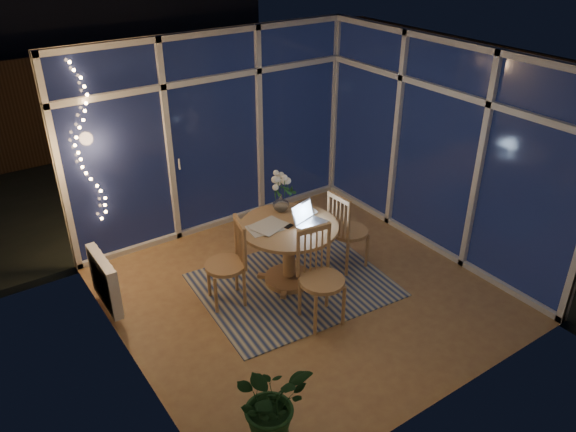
# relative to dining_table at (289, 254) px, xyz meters

# --- Properties ---
(floor) EXTENTS (4.00, 4.00, 0.00)m
(floor) POSITION_rel_dining_table_xyz_m (0.02, -0.26, -0.38)
(floor) COLOR #956541
(floor) RESTS_ON ground
(ceiling) EXTENTS (4.00, 4.00, 0.00)m
(ceiling) POSITION_rel_dining_table_xyz_m (0.02, -0.26, 2.22)
(ceiling) COLOR silver
(ceiling) RESTS_ON wall_back
(wall_back) EXTENTS (4.00, 0.04, 2.60)m
(wall_back) POSITION_rel_dining_table_xyz_m (0.02, 1.74, 0.92)
(wall_back) COLOR beige
(wall_back) RESTS_ON floor
(wall_front) EXTENTS (4.00, 0.04, 2.60)m
(wall_front) POSITION_rel_dining_table_xyz_m (0.02, -2.26, 0.92)
(wall_front) COLOR beige
(wall_front) RESTS_ON floor
(wall_left) EXTENTS (0.04, 4.00, 2.60)m
(wall_left) POSITION_rel_dining_table_xyz_m (-1.98, -0.26, 0.92)
(wall_left) COLOR beige
(wall_left) RESTS_ON floor
(wall_right) EXTENTS (0.04, 4.00, 2.60)m
(wall_right) POSITION_rel_dining_table_xyz_m (2.02, -0.26, 0.92)
(wall_right) COLOR beige
(wall_right) RESTS_ON floor
(window_wall_back) EXTENTS (4.00, 0.10, 2.60)m
(window_wall_back) POSITION_rel_dining_table_xyz_m (0.02, 1.70, 0.92)
(window_wall_back) COLOR silver
(window_wall_back) RESTS_ON floor
(window_wall_right) EXTENTS (0.10, 4.00, 2.60)m
(window_wall_right) POSITION_rel_dining_table_xyz_m (1.98, -0.26, 0.92)
(window_wall_right) COLOR silver
(window_wall_right) RESTS_ON floor
(radiator) EXTENTS (0.10, 0.70, 0.58)m
(radiator) POSITION_rel_dining_table_xyz_m (-1.92, 0.64, 0.02)
(radiator) COLOR silver
(radiator) RESTS_ON wall_left
(fairy_lights) EXTENTS (0.24, 0.10, 1.85)m
(fairy_lights) POSITION_rel_dining_table_xyz_m (-1.63, 1.62, 1.15)
(fairy_lights) COLOR #FFB466
(fairy_lights) RESTS_ON window_wall_back
(garden_patio) EXTENTS (12.00, 6.00, 0.10)m
(garden_patio) POSITION_rel_dining_table_xyz_m (0.52, 4.74, -0.44)
(garden_patio) COLOR black
(garden_patio) RESTS_ON ground
(garden_fence) EXTENTS (11.00, 0.08, 1.80)m
(garden_fence) POSITION_rel_dining_table_xyz_m (0.02, 5.24, 0.52)
(garden_fence) COLOR #3E2816
(garden_fence) RESTS_ON ground
(neighbour_roof) EXTENTS (7.00, 3.00, 2.20)m
(neighbour_roof) POSITION_rel_dining_table_xyz_m (0.32, 8.24, 1.82)
(neighbour_roof) COLOR #32343C
(neighbour_roof) RESTS_ON ground
(garden_shrubs) EXTENTS (0.90, 0.90, 0.90)m
(garden_shrubs) POSITION_rel_dining_table_xyz_m (-0.78, 3.14, 0.07)
(garden_shrubs) COLOR black
(garden_shrubs) RESTS_ON ground
(rug) EXTENTS (2.23, 1.84, 0.01)m
(rug) POSITION_rel_dining_table_xyz_m (0.00, -0.10, -0.37)
(rug) COLOR #BFBB9B
(rug) RESTS_ON floor
(dining_table) EXTENTS (1.19, 1.19, 0.76)m
(dining_table) POSITION_rel_dining_table_xyz_m (0.00, 0.00, 0.00)
(dining_table) COLOR tan
(dining_table) RESTS_ON floor
(chair_left) EXTENTS (0.56, 0.56, 1.00)m
(chair_left) POSITION_rel_dining_table_xyz_m (-0.78, 0.07, 0.12)
(chair_left) COLOR tan
(chair_left) RESTS_ON floor
(chair_right) EXTENTS (0.50, 0.50, 1.02)m
(chair_right) POSITION_rel_dining_table_xyz_m (0.78, -0.13, 0.13)
(chair_right) COLOR tan
(chair_right) RESTS_ON floor
(chair_front) EXTENTS (0.55, 0.55, 1.06)m
(chair_front) POSITION_rel_dining_table_xyz_m (-0.12, -0.78, 0.15)
(chair_front) COLOR tan
(chair_front) RESTS_ON floor
(laptop) EXTENTS (0.41, 0.38, 0.25)m
(laptop) POSITION_rel_dining_table_xyz_m (0.22, -0.13, 0.50)
(laptop) COLOR silver
(laptop) RESTS_ON dining_table
(flower_vase) EXTENTS (0.22, 0.22, 0.21)m
(flower_vase) POSITION_rel_dining_table_xyz_m (0.12, 0.34, 0.48)
(flower_vase) COLOR silver
(flower_vase) RESTS_ON dining_table
(bowl) EXTENTS (0.16, 0.16, 0.04)m
(bowl) POSITION_rel_dining_table_xyz_m (0.35, 0.08, 0.40)
(bowl) COLOR silver
(bowl) RESTS_ON dining_table
(newspapers) EXTENTS (0.39, 0.31, 0.02)m
(newspapers) POSITION_rel_dining_table_xyz_m (-0.24, 0.08, 0.39)
(newspapers) COLOR silver
(newspapers) RESTS_ON dining_table
(phone) EXTENTS (0.11, 0.08, 0.01)m
(phone) POSITION_rel_dining_table_xyz_m (-0.02, -0.03, 0.38)
(phone) COLOR black
(phone) RESTS_ON dining_table
(potted_plant) EXTENTS (0.59, 0.52, 0.76)m
(potted_plant) POSITION_rel_dining_table_xyz_m (-1.42, -1.81, 0.00)
(potted_plant) COLOR #16401D
(potted_plant) RESTS_ON floor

